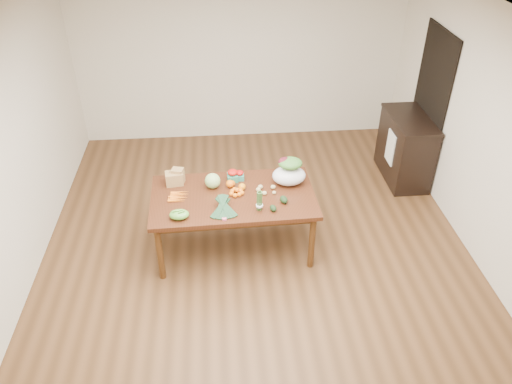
{
  "coord_description": "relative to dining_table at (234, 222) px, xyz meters",
  "views": [
    {
      "loc": [
        -0.39,
        -4.4,
        3.93
      ],
      "look_at": [
        -0.01,
        0.0,
        0.89
      ],
      "focal_mm": 35.0,
      "sensor_mm": 36.0,
      "label": 1
    }
  ],
  "objects": [
    {
      "name": "potato_e",
      "position": [
        0.46,
        -0.01,
        0.39
      ],
      "size": [
        0.04,
        0.04,
        0.04
      ],
      "primitive_type": "ellipsoid",
      "color": "tan",
      "rests_on": "dining_table"
    },
    {
      "name": "orange_a",
      "position": [
        -0.03,
        0.17,
        0.42
      ],
      "size": [
        0.09,
        0.09,
        0.09
      ],
      "primitive_type": "sphere",
      "color": "orange",
      "rests_on": "dining_table"
    },
    {
      "name": "asparagus_bundle",
      "position": [
        0.27,
        -0.3,
        0.5
      ],
      "size": [
        0.08,
        0.12,
        0.26
      ],
      "primitive_type": null,
      "rotation": [
        0.15,
        0.0,
        0.03
      ],
      "color": "#54803B",
      "rests_on": "dining_table"
    },
    {
      "name": "paper_bag",
      "position": [
        -0.66,
        0.29,
        0.47
      ],
      "size": [
        0.27,
        0.22,
        0.18
      ],
      "primitive_type": null,
      "rotation": [
        0.0,
        0.0,
        0.03
      ],
      "color": "#9F7B47",
      "rests_on": "dining_table"
    },
    {
      "name": "cabinet",
      "position": [
        2.48,
        1.35,
        0.1
      ],
      "size": [
        0.52,
        1.02,
        0.94
      ],
      "primitive_type": "cube",
      "color": "black",
      "rests_on": "floor"
    },
    {
      "name": "dining_table",
      "position": [
        0.0,
        0.0,
        0.0
      ],
      "size": [
        1.85,
        1.06,
        0.75
      ],
      "primitive_type": "cube",
      "rotation": [
        0.0,
        0.0,
        0.03
      ],
      "color": "#461F10",
      "rests_on": "floor"
    },
    {
      "name": "potato_a",
      "position": [
        0.29,
        0.06,
        0.4
      ],
      "size": [
        0.06,
        0.05,
        0.05
      ],
      "primitive_type": "ellipsoid",
      "color": "tan",
      "rests_on": "dining_table"
    },
    {
      "name": "carrots",
      "position": [
        -0.6,
        0.01,
        0.39
      ],
      "size": [
        0.23,
        0.22,
        0.03
      ],
      "primitive_type": null,
      "rotation": [
        0.0,
        0.0,
        0.03
      ],
      "color": "orange",
      "rests_on": "dining_table"
    },
    {
      "name": "strawberry_basket_b",
      "position": [
        0.09,
        0.32,
        0.42
      ],
      "size": [
        0.1,
        0.1,
        0.09
      ],
      "primitive_type": null,
      "rotation": [
        0.0,
        0.0,
        0.03
      ],
      "color": "red",
      "rests_on": "dining_table"
    },
    {
      "name": "strawberry_basket_a",
      "position": [
        0.01,
        0.31,
        0.43
      ],
      "size": [
        0.13,
        0.13,
        0.11
      ],
      "primitive_type": null,
      "rotation": [
        0.0,
        0.0,
        0.03
      ],
      "color": "red",
      "rests_on": "dining_table"
    },
    {
      "name": "cabbage",
      "position": [
        -0.22,
        0.18,
        0.46
      ],
      "size": [
        0.18,
        0.18,
        0.18
      ],
      "primitive_type": "sphere",
      "color": "#A9DA7E",
      "rests_on": "dining_table"
    },
    {
      "name": "avocado_a",
      "position": [
        0.41,
        -0.32,
        0.41
      ],
      "size": [
        0.09,
        0.11,
        0.07
      ],
      "primitive_type": "ellipsoid",
      "rotation": [
        0.0,
        0.0,
        0.3
      ],
      "color": "black",
      "rests_on": "dining_table"
    },
    {
      "name": "snap_pea_bag",
      "position": [
        -0.58,
        -0.37,
        0.42
      ],
      "size": [
        0.21,
        0.15,
        0.09
      ],
      "primitive_type": "ellipsoid",
      "color": "#66B63D",
      "rests_on": "dining_table"
    },
    {
      "name": "potato_c",
      "position": [
        0.46,
        0.09,
        0.4
      ],
      "size": [
        0.06,
        0.05,
        0.05
      ],
      "primitive_type": "ellipsoid",
      "color": "tan",
      "rests_on": "dining_table"
    },
    {
      "name": "mandarin_cluster",
      "position": [
        0.05,
        0.02,
        0.42
      ],
      "size": [
        0.18,
        0.18,
        0.08
      ],
      "primitive_type": null,
      "rotation": [
        0.0,
        0.0,
        0.03
      ],
      "color": "orange",
      "rests_on": "dining_table"
    },
    {
      "name": "floor",
      "position": [
        0.26,
        -0.15,
        -0.38
      ],
      "size": [
        6.0,
        6.0,
        0.0
      ],
      "primitive_type": "plane",
      "color": "brown",
      "rests_on": "ground"
    },
    {
      "name": "room_walls",
      "position": [
        0.26,
        -0.15,
        0.97
      ],
      "size": [
        5.02,
        6.02,
        2.7
      ],
      "color": "silver",
      "rests_on": "floor"
    },
    {
      "name": "doorway_dark",
      "position": [
        2.74,
        1.45,
        0.68
      ],
      "size": [
        0.02,
        1.0,
        2.1
      ],
      "primitive_type": "cube",
      "color": "black",
      "rests_on": "floor"
    },
    {
      "name": "avocado_b",
      "position": [
        0.54,
        -0.18,
        0.41
      ],
      "size": [
        0.11,
        0.13,
        0.08
      ],
      "primitive_type": "ellipsoid",
      "rotation": [
        0.0,
        0.0,
        0.3
      ],
      "color": "black",
      "rests_on": "dining_table"
    },
    {
      "name": "ceiling",
      "position": [
        0.26,
        -0.15,
        2.33
      ],
      "size": [
        5.0,
        6.0,
        0.02
      ],
      "primitive_type": "cube",
      "color": "white",
      "rests_on": "room_walls"
    },
    {
      "name": "salad_bag",
      "position": [
        0.65,
        0.19,
        0.52
      ],
      "size": [
        0.39,
        0.3,
        0.3
      ],
      "primitive_type": null,
      "rotation": [
        0.0,
        0.0,
        0.03
      ],
      "color": "white",
      "rests_on": "dining_table"
    },
    {
      "name": "potato_b",
      "position": [
        0.35,
        -0.02,
        0.4
      ],
      "size": [
        0.05,
        0.05,
        0.05
      ],
      "primitive_type": "ellipsoid",
      "color": "#CBBB75",
      "rests_on": "dining_table"
    },
    {
      "name": "potato_d",
      "position": [
        0.32,
        0.11,
        0.4
      ],
      "size": [
        0.06,
        0.05,
        0.05
      ],
      "primitive_type": "ellipsoid",
      "color": "tan",
      "rests_on": "dining_table"
    },
    {
      "name": "orange_c",
      "position": [
        0.11,
        0.1,
        0.42
      ],
      "size": [
        0.08,
        0.08,
        0.08
      ],
      "primitive_type": "sphere",
      "color": "#F5A40F",
      "rests_on": "dining_table"
    },
    {
      "name": "orange_b",
      "position": [
        0.0,
        0.19,
        0.41
      ],
      "size": [
        0.07,
        0.07,
        0.07
      ],
      "primitive_type": "sphere",
      "color": "#E8530E",
      "rests_on": "dining_table"
    },
    {
      "name": "dish_towel",
      "position": [
        2.22,
        1.25,
        0.18
      ],
      "size": [
        0.02,
        0.28,
        0.45
      ],
      "primitive_type": "cube",
      "color": "white",
      "rests_on": "cabinet"
    },
    {
      "name": "kale_bunch",
      "position": [
        -0.11,
        -0.33,
        0.45
      ],
      "size": [
        0.33,
        0.41,
        0.16
      ],
      "primitive_type": null,
      "rotation": [
        0.0,
        0.0,
        0.03
      ],
      "color": "#16321B",
      "rests_on": "dining_table"
    }
  ]
}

